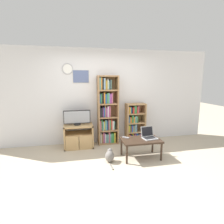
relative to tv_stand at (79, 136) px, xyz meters
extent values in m
plane|color=#BCAD93|center=(0.62, -1.38, -0.31)|extent=(18.00, 18.00, 0.00)
cube|color=silver|center=(0.62, 0.32, 0.99)|extent=(6.43, 0.06, 2.60)
torus|color=#B2B2B7|center=(-0.22, 0.28, 1.74)|extent=(0.29, 0.03, 0.29)
cylinder|color=white|center=(-0.22, 0.28, 1.74)|extent=(0.24, 0.02, 0.24)
cube|color=silver|center=(0.12, 0.29, 1.55)|extent=(0.45, 0.01, 0.35)
cube|color=slate|center=(0.12, 0.28, 1.55)|extent=(0.41, 0.02, 0.32)
cube|color=tan|center=(-0.36, 0.02, 0.00)|extent=(0.04, 0.51, 0.61)
cube|color=tan|center=(0.36, 0.02, 0.00)|extent=(0.04, 0.51, 0.61)
cube|color=tan|center=(0.00, 0.02, 0.28)|extent=(0.75, 0.51, 0.04)
cube|color=tan|center=(0.00, 0.02, -0.29)|extent=(0.75, 0.51, 0.04)
cube|color=tan|center=(0.00, 0.02, 0.06)|extent=(0.67, 0.48, 0.04)
cube|color=tan|center=(-0.17, -0.23, -0.11)|extent=(0.32, 0.02, 0.33)
cube|color=tan|center=(0.17, -0.23, -0.11)|extent=(0.32, 0.02, 0.33)
cylinder|color=black|center=(-0.03, 0.00, 0.32)|extent=(0.18, 0.18, 0.04)
cube|color=black|center=(-0.03, 0.00, 0.51)|extent=(0.69, 0.05, 0.35)
cube|color=#9399A3|center=(-0.03, -0.02, 0.51)|extent=(0.65, 0.01, 0.31)
cube|color=#9E754C|center=(0.55, 0.11, 0.63)|extent=(0.04, 0.32, 1.88)
cube|color=#9E754C|center=(1.07, 0.11, 0.63)|extent=(0.04, 0.32, 1.88)
cube|color=#9E754C|center=(0.81, 0.26, 0.63)|extent=(0.56, 0.02, 1.88)
cube|color=#9E754C|center=(0.81, 0.11, -0.29)|extent=(0.48, 0.28, 0.04)
cube|color=#9E754C|center=(0.81, 0.11, 0.08)|extent=(0.48, 0.28, 0.04)
cube|color=#9E754C|center=(0.81, 0.11, 0.45)|extent=(0.48, 0.28, 0.04)
cube|color=#9E754C|center=(0.81, 0.11, 0.82)|extent=(0.48, 0.28, 0.04)
cube|color=#9E754C|center=(0.81, 0.11, 1.19)|extent=(0.48, 0.28, 0.04)
cube|color=#9E754C|center=(0.81, 0.11, 1.56)|extent=(0.48, 0.28, 0.04)
cube|color=#5B9389|center=(0.58, 0.13, -0.15)|extent=(0.02, 0.21, 0.24)
cube|color=white|center=(0.60, 0.13, -0.12)|extent=(0.02, 0.23, 0.29)
cube|color=#93704C|center=(0.64, 0.13, -0.14)|extent=(0.04, 0.21, 0.25)
cube|color=#B75B70|center=(0.67, 0.13, -0.12)|extent=(0.02, 0.21, 0.30)
cube|color=#9E4293|center=(0.70, 0.13, -0.12)|extent=(0.02, 0.22, 0.30)
cube|color=white|center=(0.72, 0.13, -0.14)|extent=(0.03, 0.20, 0.26)
cube|color=#759EB7|center=(0.76, 0.13, -0.15)|extent=(0.03, 0.22, 0.24)
cube|color=#5B9389|center=(0.79, 0.12, -0.15)|extent=(0.04, 0.24, 0.25)
cube|color=#B75B70|center=(0.84, 0.13, -0.11)|extent=(0.04, 0.23, 0.32)
cube|color=#759EB7|center=(0.87, 0.13, -0.14)|extent=(0.03, 0.24, 0.26)
cube|color=#388947|center=(0.91, 0.12, -0.13)|extent=(0.04, 0.26, 0.27)
cube|color=#388947|center=(0.95, 0.13, -0.14)|extent=(0.04, 0.23, 0.26)
cube|color=gold|center=(0.99, 0.12, -0.13)|extent=(0.03, 0.26, 0.29)
cube|color=#B75B70|center=(0.60, 0.13, 0.23)|extent=(0.04, 0.22, 0.26)
cube|color=#388947|center=(0.64, 0.13, 0.24)|extent=(0.03, 0.21, 0.29)
cube|color=#759EB7|center=(0.67, 0.12, 0.22)|extent=(0.03, 0.26, 0.25)
cube|color=gold|center=(0.70, 0.13, 0.22)|extent=(0.03, 0.23, 0.25)
cube|color=#5B9389|center=(0.74, 0.12, 0.24)|extent=(0.04, 0.25, 0.28)
cube|color=#2856A8|center=(0.78, 0.13, 0.23)|extent=(0.03, 0.20, 0.26)
cube|color=#232328|center=(0.80, 0.13, 0.25)|extent=(0.02, 0.20, 0.31)
cube|color=#B75B70|center=(0.83, 0.13, 0.24)|extent=(0.03, 0.22, 0.29)
cube|color=#388947|center=(0.87, 0.13, 0.24)|extent=(0.04, 0.22, 0.28)
cube|color=red|center=(0.90, 0.13, 0.25)|extent=(0.03, 0.23, 0.30)
cube|color=white|center=(0.94, 0.13, 0.22)|extent=(0.04, 0.20, 0.24)
cube|color=#5B9389|center=(0.98, 0.14, 0.22)|extent=(0.03, 0.20, 0.25)
cube|color=#232328|center=(0.58, 0.13, 0.63)|extent=(0.02, 0.23, 0.32)
cube|color=#232328|center=(0.61, 0.13, 0.59)|extent=(0.04, 0.21, 0.24)
cube|color=#232328|center=(0.65, 0.13, 0.60)|extent=(0.02, 0.22, 0.27)
cube|color=#9E4293|center=(0.67, 0.13, 0.60)|extent=(0.02, 0.21, 0.26)
cube|color=#2856A8|center=(0.70, 0.13, 0.60)|extent=(0.03, 0.23, 0.26)
cube|color=#93704C|center=(0.73, 0.13, 0.63)|extent=(0.03, 0.21, 0.32)
cube|color=#9E4293|center=(0.77, 0.13, 0.60)|extent=(0.03, 0.21, 0.26)
cube|color=white|center=(0.80, 0.12, 0.61)|extent=(0.02, 0.26, 0.29)
cube|color=#9E4293|center=(0.83, 0.13, 0.62)|extent=(0.02, 0.23, 0.30)
cube|color=#B75B70|center=(0.86, 0.13, 0.62)|extent=(0.04, 0.20, 0.30)
cube|color=#2856A8|center=(0.59, 0.13, 0.96)|extent=(0.04, 0.20, 0.25)
cube|color=#388947|center=(0.63, 0.14, 0.97)|extent=(0.03, 0.20, 0.26)
cube|color=#232328|center=(0.67, 0.13, 0.98)|extent=(0.04, 0.20, 0.28)
cube|color=orange|center=(0.71, 0.12, 0.99)|extent=(0.03, 0.25, 0.30)
cube|color=#2856A8|center=(0.75, 0.13, 0.96)|extent=(0.04, 0.23, 0.25)
cube|color=#388947|center=(0.79, 0.13, 0.98)|extent=(0.04, 0.23, 0.28)
cube|color=#759EB7|center=(0.83, 0.13, 0.98)|extent=(0.03, 0.22, 0.28)
cube|color=#9E4293|center=(0.88, 0.12, 0.97)|extent=(0.04, 0.25, 0.26)
cube|color=#B75B70|center=(0.92, 0.12, 0.98)|extent=(0.03, 0.24, 0.28)
cube|color=#5B9389|center=(0.60, 0.12, 1.36)|extent=(0.04, 0.26, 0.31)
cube|color=orange|center=(0.63, 0.13, 1.36)|extent=(0.03, 0.22, 0.31)
cube|color=#232328|center=(0.67, 0.13, 1.36)|extent=(0.03, 0.20, 0.31)
cube|color=#759EB7|center=(0.71, 0.12, 1.35)|extent=(0.04, 0.26, 0.30)
cube|color=#93704C|center=(0.74, 0.13, 1.36)|extent=(0.02, 0.23, 0.31)
cube|color=gold|center=(0.77, 0.13, 1.33)|extent=(0.03, 0.20, 0.24)
cube|color=white|center=(0.80, 0.13, 1.35)|extent=(0.02, 0.23, 0.28)
cube|color=#5B9389|center=(0.83, 0.13, 1.32)|extent=(0.03, 0.22, 0.23)
cube|color=#232328|center=(0.86, 0.12, 1.34)|extent=(0.02, 0.26, 0.26)
cube|color=#5B9389|center=(0.88, 0.12, 1.33)|extent=(0.02, 0.24, 0.25)
cube|color=tan|center=(1.36, 0.13, 0.25)|extent=(0.04, 0.30, 1.11)
cube|color=tan|center=(1.88, 0.13, 0.25)|extent=(0.04, 0.30, 1.11)
cube|color=tan|center=(1.62, 0.26, 0.25)|extent=(0.56, 0.02, 1.11)
cube|color=tan|center=(1.62, 0.13, -0.29)|extent=(0.48, 0.26, 0.04)
cube|color=tan|center=(1.62, 0.13, -0.02)|extent=(0.48, 0.26, 0.04)
cube|color=tan|center=(1.62, 0.13, 0.25)|extent=(0.48, 0.26, 0.04)
cube|color=tan|center=(1.62, 0.13, 0.52)|extent=(0.48, 0.26, 0.04)
cube|color=tan|center=(1.62, 0.13, 0.79)|extent=(0.48, 0.26, 0.04)
cube|color=orange|center=(1.40, 0.14, -0.17)|extent=(0.04, 0.20, 0.20)
cube|color=#B75B70|center=(1.44, 0.14, -0.18)|extent=(0.04, 0.19, 0.18)
cube|color=#9E4293|center=(1.48, 0.13, -0.19)|extent=(0.02, 0.23, 0.17)
cube|color=#2856A8|center=(1.50, 0.14, -0.18)|extent=(0.03, 0.22, 0.18)
cube|color=gold|center=(1.53, 0.13, -0.16)|extent=(0.02, 0.24, 0.21)
cube|color=#93704C|center=(1.56, 0.13, -0.19)|extent=(0.03, 0.22, 0.17)
cube|color=#9E4293|center=(1.59, 0.14, -0.18)|extent=(0.03, 0.21, 0.19)
cube|color=#9E4293|center=(1.62, 0.14, -0.19)|extent=(0.02, 0.18, 0.17)
cube|color=#2856A8|center=(1.66, 0.14, -0.16)|extent=(0.04, 0.20, 0.22)
cube|color=#5B9389|center=(1.70, 0.13, -0.18)|extent=(0.04, 0.22, 0.18)
cube|color=#9E4293|center=(1.74, 0.13, -0.18)|extent=(0.03, 0.22, 0.18)
cube|color=#93704C|center=(1.78, 0.14, -0.18)|extent=(0.04, 0.21, 0.17)
cube|color=gold|center=(1.40, 0.13, 0.09)|extent=(0.04, 0.23, 0.19)
cube|color=#388947|center=(1.44, 0.14, 0.10)|extent=(0.03, 0.20, 0.21)
cube|color=red|center=(1.47, 0.14, 0.09)|extent=(0.02, 0.21, 0.18)
cube|color=#2856A8|center=(1.50, 0.13, 0.10)|extent=(0.04, 0.23, 0.20)
cube|color=#93704C|center=(1.54, 0.13, 0.08)|extent=(0.03, 0.23, 0.17)
cube|color=#5B9389|center=(1.58, 0.13, 0.09)|extent=(0.03, 0.24, 0.19)
cube|color=#759EB7|center=(1.61, 0.14, 0.10)|extent=(0.04, 0.21, 0.21)
cube|color=#232328|center=(1.65, 0.14, 0.11)|extent=(0.02, 0.20, 0.22)
cube|color=#2856A8|center=(1.39, 0.14, 0.37)|extent=(0.03, 0.20, 0.21)
cube|color=#759EB7|center=(1.43, 0.14, 0.35)|extent=(0.03, 0.20, 0.16)
cube|color=orange|center=(1.47, 0.14, 0.35)|extent=(0.04, 0.20, 0.16)
cube|color=#388947|center=(1.51, 0.13, 0.38)|extent=(0.04, 0.23, 0.22)
cube|color=orange|center=(1.55, 0.13, 0.35)|extent=(0.03, 0.24, 0.17)
cube|color=#5B9389|center=(1.59, 0.13, 0.36)|extent=(0.04, 0.24, 0.18)
cube|color=#5B9389|center=(1.62, 0.14, 0.36)|extent=(0.02, 0.21, 0.19)
cube|color=#388947|center=(1.65, 0.14, 0.35)|extent=(0.03, 0.20, 0.17)
cube|color=red|center=(1.39, 0.14, 0.63)|extent=(0.02, 0.22, 0.19)
cube|color=gold|center=(1.42, 0.13, 0.62)|extent=(0.04, 0.23, 0.18)
cube|color=#2856A8|center=(1.46, 0.14, 0.63)|extent=(0.02, 0.21, 0.19)
cube|color=#232328|center=(1.49, 0.14, 0.62)|extent=(0.03, 0.19, 0.17)
cube|color=red|center=(1.53, 0.13, 0.62)|extent=(0.04, 0.23, 0.17)
cube|color=#388947|center=(1.57, 0.13, 0.64)|extent=(0.04, 0.23, 0.21)
cube|color=#388947|center=(1.61, 0.14, 0.63)|extent=(0.04, 0.21, 0.19)
cube|color=red|center=(1.64, 0.14, 0.62)|extent=(0.03, 0.22, 0.18)
cube|color=#B75B70|center=(1.68, 0.14, 0.64)|extent=(0.03, 0.21, 0.21)
cube|color=#332319|center=(1.38, -0.96, 0.12)|extent=(0.88, 0.54, 0.04)
cylinder|color=#332319|center=(0.98, -1.19, -0.11)|extent=(0.04, 0.04, 0.40)
cylinder|color=#332319|center=(1.77, -1.19, -0.11)|extent=(0.04, 0.04, 0.40)
cylinder|color=#332319|center=(0.98, -0.74, -0.11)|extent=(0.04, 0.04, 0.40)
cylinder|color=#332319|center=(1.77, -0.74, -0.11)|extent=(0.04, 0.04, 0.40)
cube|color=#B7BABC|center=(1.59, -0.96, 0.15)|extent=(0.35, 0.28, 0.02)
cube|color=black|center=(1.59, -0.96, 0.16)|extent=(0.30, 0.21, 0.00)
cube|color=#B7BABC|center=(1.57, -0.84, 0.28)|extent=(0.33, 0.12, 0.24)
cube|color=black|center=(1.57, -0.84, 0.28)|extent=(0.29, 0.09, 0.20)
cube|color=#99999E|center=(1.06, -0.80, 0.15)|extent=(0.15, 0.14, 0.02)
ellipsoid|color=slate|center=(0.64, -1.02, -0.18)|extent=(0.26, 0.27, 0.25)
ellipsoid|color=beige|center=(0.66, -0.95, -0.21)|extent=(0.12, 0.09, 0.14)
sphere|color=slate|center=(0.65, -0.96, -0.08)|extent=(0.12, 0.12, 0.12)
cone|color=slate|center=(0.62, -0.95, -0.03)|extent=(0.04, 0.04, 0.04)
cone|color=slate|center=(0.69, -0.97, -0.03)|extent=(0.04, 0.04, 0.04)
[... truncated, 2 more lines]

